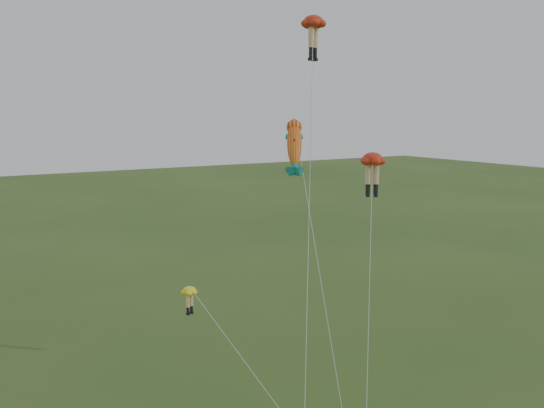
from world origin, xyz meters
TOP-DOWN VIEW (x-y plane):
  - legs_kite_red_high at (5.84, 9.87)m, footprint 9.76×12.78m
  - legs_kite_red_mid at (7.27, 5.63)m, footprint 7.55×8.52m
  - legs_kite_yellow at (-4.89, 4.34)m, footprint 4.38×8.26m
  - fish_kite at (1.39, 5.25)m, footprint 2.21×8.04m

SIDE VIEW (x-z plane):
  - legs_kite_yellow at x=-4.89m, z-range 3.30..11.60m
  - legs_kite_red_mid at x=7.27m, z-range 6.46..20.91m
  - fish_kite at x=1.39m, z-range 6.77..23.51m
  - legs_kite_red_high at x=5.84m, z-range 10.54..33.40m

